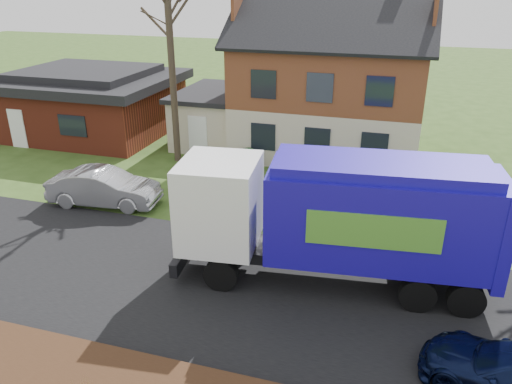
# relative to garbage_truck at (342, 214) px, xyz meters

# --- Properties ---
(ground) EXTENTS (120.00, 120.00, 0.00)m
(ground) POSITION_rel_garbage_truck_xyz_m (-4.34, -1.27, -2.28)
(ground) COLOR #304A18
(ground) RESTS_ON ground
(road) EXTENTS (80.00, 7.00, 0.02)m
(road) POSITION_rel_garbage_truck_xyz_m (-4.34, -1.27, -2.27)
(road) COLOR black
(road) RESTS_ON ground
(main_house) EXTENTS (12.95, 8.95, 9.26)m
(main_house) POSITION_rel_garbage_truck_xyz_m (-2.85, 12.63, 1.75)
(main_house) COLOR beige
(main_house) RESTS_ON ground
(ranch_house) EXTENTS (9.80, 8.20, 3.70)m
(ranch_house) POSITION_rel_garbage_truck_xyz_m (-16.34, 11.73, -0.47)
(ranch_house) COLOR maroon
(ranch_house) RESTS_ON ground
(garbage_truck) EXTENTS (9.44, 3.47, 3.95)m
(garbage_truck) POSITION_rel_garbage_truck_xyz_m (0.00, 0.00, 0.00)
(garbage_truck) COLOR black
(garbage_truck) RESTS_ON ground
(silver_sedan) EXTENTS (4.60, 2.05, 1.47)m
(silver_sedan) POSITION_rel_garbage_truck_xyz_m (-9.85, 2.87, -1.55)
(silver_sedan) COLOR #A1A3A8
(silver_sedan) RESTS_ON ground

